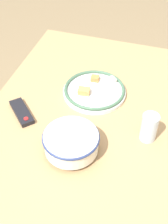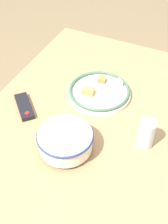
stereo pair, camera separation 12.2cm
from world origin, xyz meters
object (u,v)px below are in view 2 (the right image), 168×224
noodle_bowl (65,140)px  food_plate (99,92)px  drinking_glass (146,134)px  tv_remote (24,106)px

noodle_bowl → food_plate: bearing=1.4°
drinking_glass → food_plate: bearing=54.3°
tv_remote → drinking_glass: size_ratio=1.29×
tv_remote → drinking_glass: 0.53m
food_plate → tv_remote: bearing=130.5°
noodle_bowl → drinking_glass: bearing=-60.1°
food_plate → tv_remote: 0.34m
noodle_bowl → tv_remote: (0.13, 0.27, -0.04)m
food_plate → noodle_bowl: bearing=-178.6°
food_plate → drinking_glass: 0.34m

